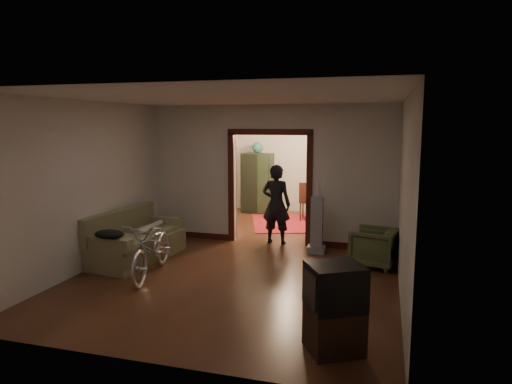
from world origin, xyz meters
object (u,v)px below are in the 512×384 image
at_px(sofa, 137,235).
at_px(desk, 336,202).
at_px(bicycle, 152,248).
at_px(armchair, 374,247).
at_px(locker, 257,183).
at_px(person, 276,204).

relative_size(sofa, desk, 1.89).
bearing_deg(bicycle, armchair, 13.40).
bearing_deg(armchair, bicycle, -53.28).
relative_size(locker, desk, 1.60).
distance_m(sofa, locker, 4.94).
bearing_deg(desk, bicycle, -103.83).
distance_m(armchair, person, 2.25).
distance_m(sofa, person, 2.80).
distance_m(armchair, locker, 5.22).
height_order(bicycle, locker, locker).
distance_m(sofa, armchair, 4.17).
xyz_separation_m(sofa, locker, (0.88, 4.84, 0.37)).
height_order(sofa, locker, locker).
height_order(bicycle, person, person).
bearing_deg(desk, person, -96.88).
xyz_separation_m(locker, desk, (2.13, 0.08, -0.44)).
xyz_separation_m(bicycle, armchair, (3.40, 1.48, -0.12)).
height_order(armchair, desk, desk).
bearing_deg(bicycle, locker, 77.99).
bearing_deg(bicycle, person, 49.69).
xyz_separation_m(sofa, bicycle, (0.70, -0.72, 0.01)).
distance_m(sofa, desk, 5.77).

